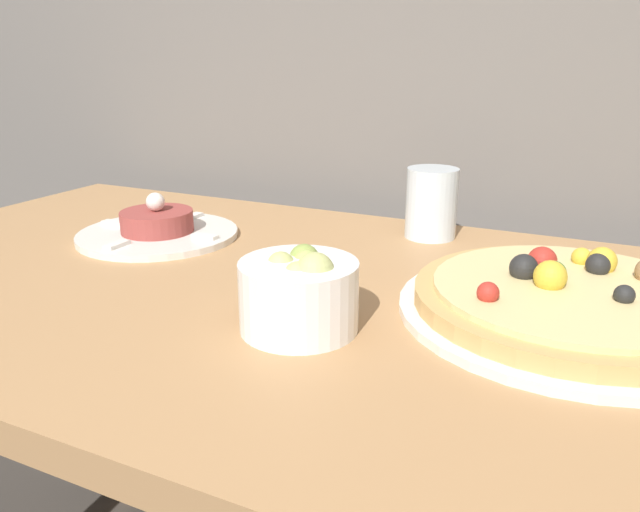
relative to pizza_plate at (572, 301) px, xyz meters
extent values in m
cube|color=#AD7F51|center=(-0.28, -0.05, -0.04)|extent=(1.46, 0.73, 0.03)
cylinder|color=#AD7F51|center=(-0.94, 0.26, -0.42)|extent=(0.06, 0.06, 0.73)
cylinder|color=silver|center=(0.00, 0.00, -0.01)|extent=(0.38, 0.38, 0.01)
cylinder|color=tan|center=(0.00, 0.00, 0.00)|extent=(0.34, 0.34, 0.02)
cylinder|color=#E0C684|center=(0.00, 0.00, 0.01)|extent=(0.30, 0.30, 0.01)
sphere|color=gold|center=(0.02, 0.07, 0.03)|extent=(0.03, 0.03, 0.03)
sphere|color=gold|center=(-0.02, -0.01, 0.03)|extent=(0.04, 0.04, 0.04)
sphere|color=#B22D23|center=(-0.04, 0.04, 0.03)|extent=(0.03, 0.03, 0.03)
sphere|color=#387F33|center=(-0.02, 0.01, 0.03)|extent=(0.03, 0.03, 0.03)
sphere|color=black|center=(0.02, 0.06, 0.03)|extent=(0.03, 0.03, 0.03)
sphere|color=#B22D23|center=(-0.08, -0.08, 0.02)|extent=(0.02, 0.02, 0.02)
sphere|color=black|center=(-0.05, 0.01, 0.03)|extent=(0.03, 0.03, 0.03)
sphere|color=gold|center=(0.00, 0.09, 0.02)|extent=(0.02, 0.02, 0.02)
sphere|color=black|center=(0.05, -0.02, 0.02)|extent=(0.02, 0.02, 0.02)
cylinder|color=silver|center=(-0.61, 0.04, -0.01)|extent=(0.25, 0.25, 0.01)
cylinder|color=#933D38|center=(-0.61, 0.04, 0.01)|extent=(0.11, 0.11, 0.03)
sphere|color=silver|center=(-0.61, 0.04, 0.04)|extent=(0.03, 0.03, 0.03)
cube|color=white|center=(-0.52, 0.04, -0.01)|extent=(0.04, 0.02, 0.01)
cube|color=white|center=(-0.61, 0.13, -0.01)|extent=(0.02, 0.04, 0.01)
cube|color=white|center=(-0.70, 0.04, -0.01)|extent=(0.04, 0.02, 0.01)
cube|color=white|center=(-0.61, -0.05, -0.01)|extent=(0.02, 0.04, 0.01)
cylinder|color=white|center=(-0.25, -0.16, 0.02)|extent=(0.12, 0.12, 0.07)
sphere|color=#A3B25B|center=(-0.26, -0.14, 0.05)|extent=(0.03, 0.03, 0.03)
sphere|color=#B7BC70|center=(-0.25, -0.17, 0.05)|extent=(0.03, 0.03, 0.03)
sphere|color=#8EA34C|center=(-0.26, -0.13, 0.05)|extent=(0.03, 0.03, 0.03)
sphere|color=#B7BC70|center=(-0.23, -0.16, 0.05)|extent=(0.04, 0.04, 0.04)
sphere|color=#B7BC70|center=(-0.28, -0.16, 0.05)|extent=(0.03, 0.03, 0.03)
cylinder|color=silver|center=(-0.23, 0.23, 0.04)|extent=(0.08, 0.08, 0.11)
camera|label=1|loc=(0.03, -0.69, 0.26)|focal=35.00mm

